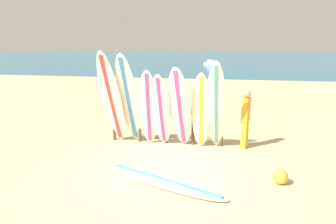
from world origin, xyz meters
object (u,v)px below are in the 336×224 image
(surfboard_rack, at_px, (166,120))
(surfboard_lying_on_sand, at_px, (164,181))
(surfboard_leaning_left, at_px, (129,100))
(surfboard_leaning_right, at_px, (201,111))
(beach_ball, at_px, (280,177))
(small_boat_offshore, at_px, (211,63))
(surfboard_leaning_far_left, at_px, (112,98))
(beachgoer_standing, at_px, (246,116))
(surfboard_leaning_center_left, at_px, (148,108))
(surfboard_leaning_far_right, at_px, (216,107))
(surfboard_leaning_center_right, at_px, (180,108))
(surfboard_leaning_center, at_px, (161,111))

(surfboard_rack, distance_m, surfboard_lying_on_sand, 2.56)
(surfboard_leaning_left, xyz_separation_m, surfboard_leaning_right, (1.91, -0.03, -0.23))
(beach_ball, bearing_deg, small_boat_offshore, 95.16)
(surfboard_leaning_far_left, distance_m, surfboard_leaning_left, 0.46)
(surfboard_lying_on_sand, height_order, beachgoer_standing, beachgoer_standing)
(surfboard_rack, relative_size, small_boat_offshore, 1.04)
(surfboard_leaning_center_left, bearing_deg, surfboard_leaning_left, -178.24)
(surfboard_leaning_far_right, bearing_deg, surfboard_leaning_center_left, 175.76)
(surfboard_leaning_far_left, height_order, surfboard_leaning_left, surfboard_leaning_far_left)
(surfboard_rack, distance_m, surfboard_leaning_far_right, 1.52)
(surfboard_rack, distance_m, beach_ball, 3.43)
(surfboard_leaning_right, xyz_separation_m, beachgoer_standing, (1.12, 0.31, -0.16))
(surfboard_leaning_left, distance_m, beach_ball, 4.17)
(surfboard_leaning_center_left, relative_size, surfboard_lying_on_sand, 0.74)
(surfboard_leaning_right, bearing_deg, beach_ball, -45.50)
(surfboard_leaning_center_left, height_order, surfboard_leaning_far_right, surfboard_leaning_far_right)
(surfboard_leaning_center_left, bearing_deg, surfboard_leaning_right, -1.84)
(surfboard_leaning_center_right, height_order, surfboard_leaning_far_right, surfboard_leaning_far_right)
(surfboard_leaning_right, height_order, surfboard_lying_on_sand, surfboard_leaning_right)
(surfboard_leaning_left, distance_m, surfboard_leaning_far_right, 2.29)
(surfboard_rack, bearing_deg, beachgoer_standing, -1.15)
(surfboard_leaning_center, xyz_separation_m, surfboard_leaning_far_right, (1.40, -0.03, 0.17))
(surfboard_leaning_left, relative_size, small_boat_offshore, 0.84)
(surfboard_leaning_right, relative_size, surfboard_lying_on_sand, 0.73)
(surfboard_rack, height_order, surfboard_leaning_center_right, surfboard_leaning_center_right)
(surfboard_leaning_center, height_order, small_boat_offshore, surfboard_leaning_center)
(surfboard_leaning_right, xyz_separation_m, surfboard_lying_on_sand, (-0.55, -2.10, -0.97))
(surfboard_leaning_center_left, bearing_deg, surfboard_lying_on_sand, -68.64)
(surfboard_lying_on_sand, xyz_separation_m, small_boat_offshore, (-0.78, 33.91, 0.22))
(surfboard_leaning_left, xyz_separation_m, surfboard_leaning_center_left, (0.52, 0.02, -0.21))
(surfboard_leaning_left, xyz_separation_m, surfboard_leaning_center, (0.89, -0.09, -0.25))
(surfboard_rack, height_order, beach_ball, surfboard_rack)
(surfboard_leaning_far_left, height_order, beach_ball, surfboard_leaning_far_left)
(surfboard_leaning_right, distance_m, small_boat_offshore, 31.85)
(surfboard_rack, relative_size, surfboard_leaning_far_left, 1.22)
(surfboard_leaning_left, bearing_deg, surfboard_leaning_center, -5.76)
(surfboard_leaning_center, xyz_separation_m, surfboard_lying_on_sand, (0.47, -2.04, -0.96))
(surfboard_leaning_far_right, height_order, beach_ball, surfboard_leaning_far_right)
(surfboard_leaning_left, bearing_deg, surfboard_leaning_far_right, -2.87)
(beachgoer_standing, xyz_separation_m, small_boat_offshore, (-2.45, 31.50, -0.60))
(surfboard_leaning_far_right, relative_size, beachgoer_standing, 1.50)
(beachgoer_standing, bearing_deg, beach_ball, -74.10)
(surfboard_leaning_left, distance_m, surfboard_leaning_center_left, 0.57)
(surfboard_leaning_center_right, distance_m, beachgoer_standing, 1.71)
(surfboard_leaning_center_right, xyz_separation_m, beach_ball, (2.23, -1.64, -0.94))
(surfboard_leaning_far_left, bearing_deg, beachgoer_standing, 5.53)
(surfboard_leaning_center_right, relative_size, beach_ball, 7.28)
(surfboard_leaning_center_left, bearing_deg, surfboard_leaning_center_right, -9.06)
(surfboard_leaning_right, xyz_separation_m, beach_ball, (1.70, -1.73, -0.86))
(surfboard_leaning_center_left, height_order, surfboard_leaning_right, surfboard_leaning_center_left)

